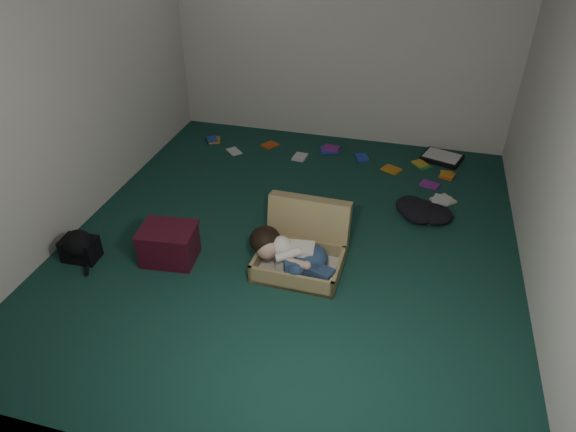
% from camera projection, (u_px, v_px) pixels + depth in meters
% --- Properties ---
extents(floor, '(4.50, 4.50, 0.00)m').
position_uv_depth(floor, '(292.00, 239.00, 4.72)').
color(floor, '#153E33').
rests_on(floor, ground).
extents(wall_back, '(4.50, 0.00, 4.50)m').
position_uv_depth(wall_back, '(342.00, 32.00, 5.80)').
color(wall_back, silver).
rests_on(wall_back, ground).
extents(wall_front, '(4.50, 0.00, 4.50)m').
position_uv_depth(wall_front, '(162.00, 297.00, 2.19)').
color(wall_front, silver).
rests_on(wall_front, ground).
extents(wall_left, '(0.00, 4.50, 4.50)m').
position_uv_depth(wall_left, '(69.00, 82.00, 4.42)').
color(wall_left, silver).
rests_on(wall_left, ground).
extents(wall_right, '(0.00, 4.50, 4.50)m').
position_uv_depth(wall_right, '(571.00, 133.00, 3.57)').
color(wall_right, silver).
rests_on(wall_right, ground).
extents(suitcase, '(0.73, 0.71, 0.52)m').
position_uv_depth(suitcase, '(303.00, 247.00, 4.36)').
color(suitcase, '#9F8B57').
rests_on(suitcase, floor).
extents(person, '(0.77, 0.38, 0.33)m').
position_uv_depth(person, '(292.00, 254.00, 4.21)').
color(person, white).
rests_on(person, suitcase).
extents(maroon_bin, '(0.50, 0.41, 0.32)m').
position_uv_depth(maroon_bin, '(169.00, 244.00, 4.39)').
color(maroon_bin, '#400D1B').
rests_on(maroon_bin, floor).
extents(backpack, '(0.38, 0.31, 0.22)m').
position_uv_depth(backpack, '(80.00, 248.00, 4.42)').
color(backpack, black).
rests_on(backpack, floor).
extents(clothing_pile, '(0.48, 0.40, 0.14)m').
position_uv_depth(clothing_pile, '(423.00, 212.00, 4.96)').
color(clothing_pile, black).
rests_on(clothing_pile, floor).
extents(paper_tray, '(0.51, 0.44, 0.06)m').
position_uv_depth(paper_tray, '(442.00, 158.00, 5.99)').
color(paper_tray, black).
rests_on(paper_tray, floor).
extents(book_scatter, '(3.04, 1.42, 0.02)m').
position_uv_depth(book_scatter, '(351.00, 166.00, 5.86)').
color(book_scatter, gold).
rests_on(book_scatter, floor).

